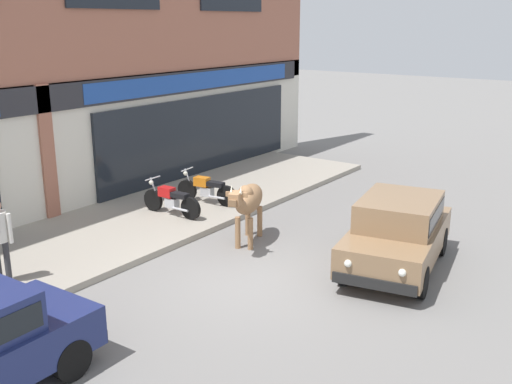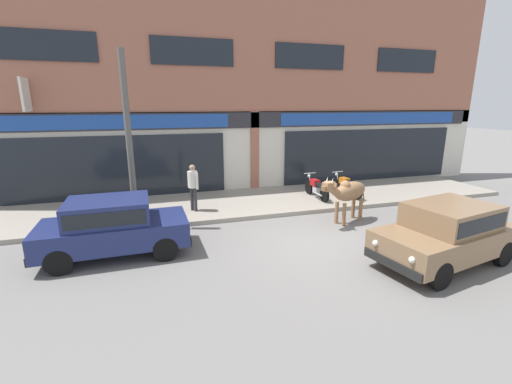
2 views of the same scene
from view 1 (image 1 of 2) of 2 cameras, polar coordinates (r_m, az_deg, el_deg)
name	(u,v)px [view 1 (image 1 of 2)]	position (r m, az deg, el deg)	size (l,w,h in m)	color
ground_plane	(245,280)	(11.72, -1.10, -8.35)	(90.00, 90.00, 0.00)	slate
sidewalk	(104,234)	(14.34, -14.30, -3.90)	(19.00, 3.76, 0.14)	gray
shop_building	(29,37)	(15.25, -20.84, 13.65)	(23.00, 1.40, 9.37)	#9E604C
cow	(248,201)	(13.21, -0.78, -0.83)	(2.04, 1.09, 1.61)	#936B47
car_1	(398,229)	(12.31, 13.35, -3.49)	(3.80, 2.22, 1.46)	black
motorcycle_0	(171,200)	(15.05, -8.09, -0.77)	(0.52, 1.81, 0.88)	black
motorcycle_1	(206,189)	(15.92, -4.75, 0.27)	(0.52, 1.81, 0.88)	black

